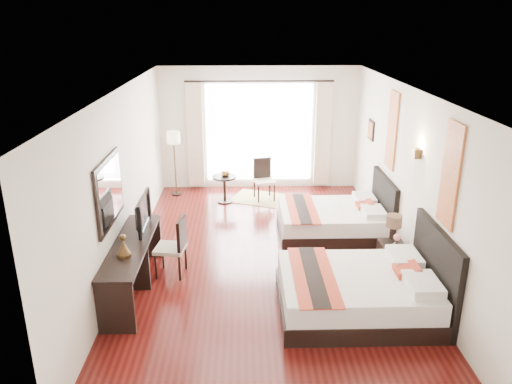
{
  "coord_description": "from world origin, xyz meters",
  "views": [
    {
      "loc": [
        -0.36,
        -7.47,
        3.84
      ],
      "look_at": [
        -0.16,
        0.22,
        1.11
      ],
      "focal_mm": 35.0,
      "sensor_mm": 36.0,
      "label": 1
    }
  ],
  "objects_px": {
    "floor_lamp": "(174,142)",
    "television": "(138,212)",
    "window_chair": "(264,187)",
    "bed_near": "(363,291)",
    "vase": "(397,241)",
    "fruit_bowl": "(225,175)",
    "side_table": "(225,189)",
    "table_lamp": "(394,223)",
    "console_desk": "(133,267)",
    "bed_far": "(335,219)",
    "nightstand": "(391,257)",
    "desk_chair": "(172,257)"
  },
  "relations": [
    {
      "from": "floor_lamp",
      "to": "television",
      "type": "bearing_deg",
      "value": -91.3
    },
    {
      "from": "window_chair",
      "to": "bed_near",
      "type": "bearing_deg",
      "value": 1.1
    },
    {
      "from": "vase",
      "to": "fruit_bowl",
      "type": "height_order",
      "value": "fruit_bowl"
    },
    {
      "from": "vase",
      "to": "side_table",
      "type": "bearing_deg",
      "value": 130.07
    },
    {
      "from": "bed_near",
      "to": "floor_lamp",
      "type": "relative_size",
      "value": 1.46
    },
    {
      "from": "table_lamp",
      "to": "console_desk",
      "type": "bearing_deg",
      "value": -171.14
    },
    {
      "from": "table_lamp",
      "to": "fruit_bowl",
      "type": "xyz_separation_m",
      "value": [
        -2.74,
        3.05,
        -0.15
      ]
    },
    {
      "from": "bed_far",
      "to": "television",
      "type": "bearing_deg",
      "value": -157.15
    },
    {
      "from": "bed_near",
      "to": "nightstand",
      "type": "relative_size",
      "value": 4.52
    },
    {
      "from": "nightstand",
      "to": "side_table",
      "type": "bearing_deg",
      "value": 131.19
    },
    {
      "from": "floor_lamp",
      "to": "console_desk",
      "type": "bearing_deg",
      "value": -91.4
    },
    {
      "from": "floor_lamp",
      "to": "vase",
      "type": "bearing_deg",
      "value": -44.34
    },
    {
      "from": "bed_far",
      "to": "side_table",
      "type": "distance_m",
      "value": 2.72
    },
    {
      "from": "bed_far",
      "to": "nightstand",
      "type": "bearing_deg",
      "value": -65.5
    },
    {
      "from": "nightstand",
      "to": "vase",
      "type": "xyz_separation_m",
      "value": [
        0.01,
        -0.14,
        0.33
      ]
    },
    {
      "from": "console_desk",
      "to": "desk_chair",
      "type": "relative_size",
      "value": 2.31
    },
    {
      "from": "nightstand",
      "to": "desk_chair",
      "type": "xyz_separation_m",
      "value": [
        -3.46,
        -0.05,
        0.06
      ]
    },
    {
      "from": "bed_near",
      "to": "desk_chair",
      "type": "height_order",
      "value": "bed_near"
    },
    {
      "from": "console_desk",
      "to": "television",
      "type": "bearing_deg",
      "value": 87.92
    },
    {
      "from": "side_table",
      "to": "vase",
      "type": "bearing_deg",
      "value": -49.93
    },
    {
      "from": "window_chair",
      "to": "desk_chair",
      "type": "bearing_deg",
      "value": -38.53
    },
    {
      "from": "television",
      "to": "window_chair",
      "type": "xyz_separation_m",
      "value": [
        2.05,
        3.28,
        -0.74
      ]
    },
    {
      "from": "window_chair",
      "to": "side_table",
      "type": "bearing_deg",
      "value": -92.59
    },
    {
      "from": "desk_chair",
      "to": "window_chair",
      "type": "xyz_separation_m",
      "value": [
        1.57,
        3.35,
        -0.01
      ]
    },
    {
      "from": "bed_near",
      "to": "table_lamp",
      "type": "xyz_separation_m",
      "value": [
        0.75,
        1.26,
        0.46
      ]
    },
    {
      "from": "side_table",
      "to": "fruit_bowl",
      "type": "distance_m",
      "value": 0.32
    },
    {
      "from": "bed_near",
      "to": "window_chair",
      "type": "xyz_separation_m",
      "value": [
        -1.16,
        4.46,
        -0.04
      ]
    },
    {
      "from": "nightstand",
      "to": "vase",
      "type": "height_order",
      "value": "vase"
    },
    {
      "from": "side_table",
      "to": "floor_lamp",
      "type": "bearing_deg",
      "value": 155.63
    },
    {
      "from": "window_chair",
      "to": "nightstand",
      "type": "bearing_deg",
      "value": 16.32
    },
    {
      "from": "bed_far",
      "to": "window_chair",
      "type": "relative_size",
      "value": 2.16
    },
    {
      "from": "table_lamp",
      "to": "desk_chair",
      "type": "distance_m",
      "value": 3.51
    },
    {
      "from": "nightstand",
      "to": "window_chair",
      "type": "relative_size",
      "value": 0.52
    },
    {
      "from": "fruit_bowl",
      "to": "window_chair",
      "type": "height_order",
      "value": "window_chair"
    },
    {
      "from": "television",
      "to": "window_chair",
      "type": "distance_m",
      "value": 3.94
    },
    {
      "from": "nightstand",
      "to": "console_desk",
      "type": "relative_size",
      "value": 0.21
    },
    {
      "from": "desk_chair",
      "to": "side_table",
      "type": "relative_size",
      "value": 1.61
    },
    {
      "from": "desk_chair",
      "to": "fruit_bowl",
      "type": "relative_size",
      "value": 4.6
    },
    {
      "from": "console_desk",
      "to": "television",
      "type": "distance_m",
      "value": 0.84
    },
    {
      "from": "vase",
      "to": "floor_lamp",
      "type": "relative_size",
      "value": 0.08
    },
    {
      "from": "television",
      "to": "side_table",
      "type": "distance_m",
      "value": 3.41
    },
    {
      "from": "television",
      "to": "side_table",
      "type": "xyz_separation_m",
      "value": [
        1.19,
        3.11,
        -0.72
      ]
    },
    {
      "from": "nightstand",
      "to": "television",
      "type": "xyz_separation_m",
      "value": [
        -3.94,
        0.03,
        0.79
      ]
    },
    {
      "from": "vase",
      "to": "nightstand",
      "type": "bearing_deg",
      "value": 94.75
    },
    {
      "from": "floor_lamp",
      "to": "fruit_bowl",
      "type": "distance_m",
      "value": 1.38
    },
    {
      "from": "table_lamp",
      "to": "desk_chair",
      "type": "height_order",
      "value": "desk_chair"
    },
    {
      "from": "bed_far",
      "to": "floor_lamp",
      "type": "xyz_separation_m",
      "value": [
        -3.21,
        2.23,
        0.94
      ]
    },
    {
      "from": "fruit_bowl",
      "to": "vase",
      "type": "bearing_deg",
      "value": -50.27
    },
    {
      "from": "television",
      "to": "console_desk",
      "type": "bearing_deg",
      "value": 176.95
    },
    {
      "from": "vase",
      "to": "floor_lamp",
      "type": "xyz_separation_m",
      "value": [
        -3.87,
        3.78,
        0.67
      ]
    }
  ]
}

